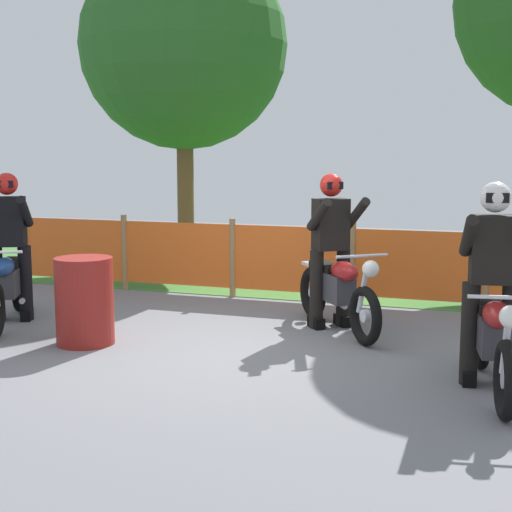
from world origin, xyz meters
TOP-DOWN VIEW (x-y plane):
  - ground at (0.00, 0.00)m, footprint 24.00×24.00m
  - grass_verge at (0.00, 5.17)m, footprint 24.00×5.36m
  - barrier_fence at (0.00, 2.49)m, footprint 8.12×0.08m
  - tree_leftmost at (-2.57, 4.94)m, footprint 3.42×3.42m
  - motorcycle_lead at (0.94, 1.08)m, footprint 1.26×1.58m
  - motorcycle_trailing at (2.58, -0.56)m, footprint 0.59×1.89m
  - motorcycle_third at (-2.63, 0.19)m, footprint 0.96×1.77m
  - rider_lead at (0.82, 1.22)m, footprint 0.72×0.73m
  - rider_trailing at (2.54, -0.36)m, footprint 0.61×0.73m
  - rider_third at (-2.72, 0.38)m, footprint 0.70×0.78m
  - oil_drum at (-1.35, -0.28)m, footprint 0.58×0.58m

SIDE VIEW (x-z plane):
  - ground at x=0.00m, z-range -0.02..0.00m
  - grass_verge at x=0.00m, z-range 0.00..0.01m
  - motorcycle_trailing at x=2.58m, z-range -0.01..0.89m
  - motorcycle_third at x=-2.63m, z-range -0.01..0.89m
  - oil_drum at x=-1.35m, z-range 0.00..0.88m
  - motorcycle_lead at x=0.94m, z-range -0.01..0.89m
  - barrier_fence at x=0.00m, z-range 0.01..1.06m
  - rider_lead at x=0.82m, z-range 0.07..1.76m
  - rider_trailing at x=2.54m, z-range 0.11..1.80m
  - rider_third at x=-2.72m, z-range 0.11..1.80m
  - tree_leftmost at x=-2.57m, z-range 0.96..6.32m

